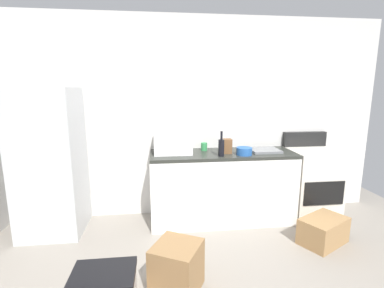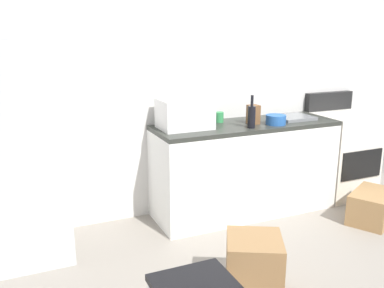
% 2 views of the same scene
% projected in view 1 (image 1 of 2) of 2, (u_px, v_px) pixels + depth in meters
% --- Properties ---
extents(ground_plane, '(6.00, 6.00, 0.00)m').
position_uv_depth(ground_plane, '(217.00, 282.00, 2.49)').
color(ground_plane, gray).
extents(wall_back, '(5.00, 0.10, 2.60)m').
position_uv_depth(wall_back, '(195.00, 118.00, 3.74)').
color(wall_back, silver).
rests_on(wall_back, ground_plane).
extents(kitchen_counter, '(1.80, 0.60, 0.90)m').
position_uv_depth(kitchen_counter, '(222.00, 187.00, 3.60)').
color(kitchen_counter, white).
rests_on(kitchen_counter, ground_plane).
extents(refrigerator, '(0.68, 0.66, 1.70)m').
position_uv_depth(refrigerator, '(50.00, 162.00, 3.24)').
color(refrigerator, silver).
rests_on(refrigerator, ground_plane).
extents(stove_oven, '(0.60, 0.61, 1.10)m').
position_uv_depth(stove_oven, '(311.00, 182.00, 3.75)').
color(stove_oven, silver).
rests_on(stove_oven, ground_plane).
extents(microwave, '(0.46, 0.34, 0.27)m').
position_uv_depth(microwave, '(173.00, 142.00, 3.46)').
color(microwave, white).
rests_on(microwave, kitchen_counter).
extents(sink_basin, '(0.36, 0.32, 0.03)m').
position_uv_depth(sink_basin, '(265.00, 150.00, 3.57)').
color(sink_basin, slate).
rests_on(sink_basin, kitchen_counter).
extents(wine_bottle, '(0.07, 0.07, 0.30)m').
position_uv_depth(wine_bottle, '(221.00, 147.00, 3.30)').
color(wine_bottle, black).
rests_on(wine_bottle, kitchen_counter).
extents(coffee_mug, '(0.08, 0.08, 0.10)m').
position_uv_depth(coffee_mug, '(204.00, 147.00, 3.63)').
color(coffee_mug, '#338C4C').
rests_on(coffee_mug, kitchen_counter).
extents(knife_block, '(0.10, 0.10, 0.18)m').
position_uv_depth(knife_block, '(227.00, 146.00, 3.46)').
color(knife_block, brown).
rests_on(knife_block, kitchen_counter).
extents(mixing_bowl, '(0.19, 0.19, 0.09)m').
position_uv_depth(mixing_bowl, '(244.00, 151.00, 3.39)').
color(mixing_bowl, '#2659A5').
rests_on(mixing_bowl, kitchen_counter).
extents(cardboard_box_large, '(0.50, 0.50, 0.42)m').
position_uv_depth(cardboard_box_large, '(177.00, 268.00, 2.35)').
color(cardboard_box_large, olive).
rests_on(cardboard_box_large, ground_plane).
extents(cardboard_box_medium, '(0.62, 0.54, 0.29)m').
position_uv_depth(cardboard_box_medium, '(323.00, 231.00, 3.10)').
color(cardboard_box_medium, '#A37A4C').
rests_on(cardboard_box_medium, ground_plane).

